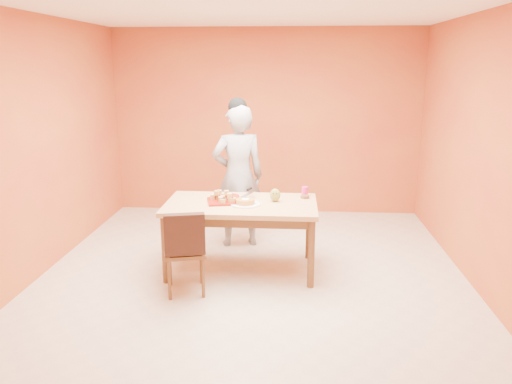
# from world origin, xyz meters

# --- Properties ---
(floor) EXTENTS (5.00, 5.00, 0.00)m
(floor) POSITION_xyz_m (0.00, 0.00, 0.00)
(floor) COLOR beige
(floor) RESTS_ON ground
(ceiling) EXTENTS (5.00, 5.00, 0.00)m
(ceiling) POSITION_xyz_m (0.00, 0.00, 2.70)
(ceiling) COLOR white
(ceiling) RESTS_ON wall_back
(wall_back) EXTENTS (4.50, 0.00, 4.50)m
(wall_back) POSITION_xyz_m (0.00, 2.50, 1.35)
(wall_back) COLOR #B9682A
(wall_back) RESTS_ON floor
(wall_left) EXTENTS (0.00, 5.00, 5.00)m
(wall_left) POSITION_xyz_m (-2.25, 0.00, 1.35)
(wall_left) COLOR #B9682A
(wall_left) RESTS_ON floor
(wall_right) EXTENTS (0.00, 5.00, 5.00)m
(wall_right) POSITION_xyz_m (2.25, 0.00, 1.35)
(wall_right) COLOR #B9682A
(wall_right) RESTS_ON floor
(dining_table) EXTENTS (1.60, 0.90, 0.76)m
(dining_table) POSITION_xyz_m (-0.13, 0.21, 0.67)
(dining_table) COLOR tan
(dining_table) RESTS_ON floor
(dining_chair) EXTENTS (0.48, 0.54, 0.86)m
(dining_chair) POSITION_xyz_m (-0.62, -0.39, 0.45)
(dining_chair) COLOR brown
(dining_chair) RESTS_ON floor
(pastry_pile) EXTENTS (0.29, 0.29, 0.10)m
(pastry_pile) POSITION_xyz_m (-0.33, 0.23, 0.83)
(pastry_pile) COLOR #DFB65F
(pastry_pile) RESTS_ON pastry_platter
(person) EXTENTS (0.72, 0.57, 1.73)m
(person) POSITION_xyz_m (-0.25, 1.00, 0.87)
(person) COLOR #9A9A9D
(person) RESTS_ON floor
(pastry_platter) EXTENTS (0.39, 0.39, 0.02)m
(pastry_platter) POSITION_xyz_m (-0.33, 0.23, 0.77)
(pastry_platter) COLOR maroon
(pastry_platter) RESTS_ON dining_table
(red_dinner_plate) EXTENTS (0.26, 0.26, 0.01)m
(red_dinner_plate) POSITION_xyz_m (-0.29, 0.45, 0.77)
(red_dinner_plate) COLOR maroon
(red_dinner_plate) RESTS_ON dining_table
(white_cake_plate) EXTENTS (0.39, 0.39, 0.01)m
(white_cake_plate) POSITION_xyz_m (-0.08, 0.14, 0.77)
(white_cake_plate) COLOR silver
(white_cake_plate) RESTS_ON dining_table
(sponge_cake) EXTENTS (0.26, 0.26, 0.04)m
(sponge_cake) POSITION_xyz_m (-0.08, 0.14, 0.79)
(sponge_cake) COLOR gold
(sponge_cake) RESTS_ON white_cake_plate
(cake_server) EXTENTS (0.14, 0.28, 0.01)m
(cake_server) POSITION_xyz_m (-0.07, 0.32, 0.82)
(cake_server) COLOR silver
(cake_server) RESTS_ON sponge_cake
(egg_ornament) EXTENTS (0.12, 0.10, 0.14)m
(egg_ornament) POSITION_xyz_m (0.22, 0.29, 0.83)
(egg_ornament) COLOR olive
(egg_ornament) RESTS_ON dining_table
(magenta_glass) EXTENTS (0.09, 0.09, 0.10)m
(magenta_glass) POSITION_xyz_m (0.55, 0.55, 0.81)
(magenta_glass) COLOR #DB2078
(magenta_glass) RESTS_ON dining_table
(checker_tin) EXTENTS (0.11, 0.11, 0.03)m
(checker_tin) POSITION_xyz_m (0.55, 0.45, 0.77)
(checker_tin) COLOR #371B0F
(checker_tin) RESTS_ON dining_table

